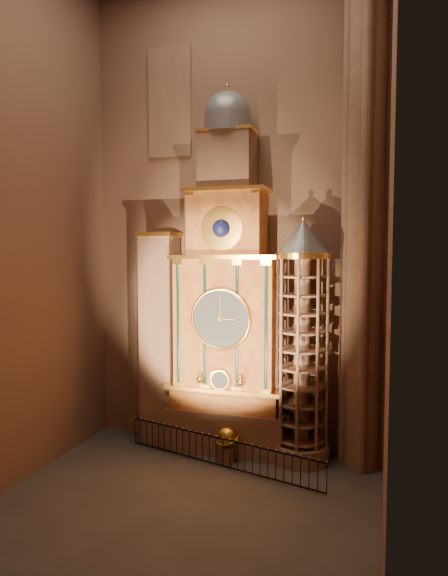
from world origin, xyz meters
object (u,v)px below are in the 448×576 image
(astronomical_clock, at_px, (227,308))
(iron_railing, at_px, (220,452))
(stair_turret, at_px, (302,343))
(portrait_tower, at_px, (160,337))
(celestial_globe, at_px, (227,441))

(astronomical_clock, height_order, iron_railing, astronomical_clock)
(astronomical_clock, xyz_separation_m, stair_turret, (3.50, -0.26, -1.41))
(astronomical_clock, bearing_deg, portrait_tower, 179.71)
(stair_turret, relative_size, celestial_globe, 6.95)
(stair_turret, xyz_separation_m, iron_railing, (-3.23, -1.75, -4.59))
(iron_railing, bearing_deg, celestial_globe, 78.09)
(portrait_tower, xyz_separation_m, stair_turret, (6.90, -0.28, 0.12))
(celestial_globe, bearing_deg, astronomical_clock, 106.73)
(astronomical_clock, distance_m, stair_turret, 3.78)
(astronomical_clock, distance_m, celestial_globe, 5.92)
(portrait_tower, xyz_separation_m, iron_railing, (3.67, -2.03, -4.47))
(iron_railing, bearing_deg, astronomical_clock, 97.68)
(iron_railing, bearing_deg, stair_turret, 28.50)
(celestial_globe, bearing_deg, portrait_tower, 160.08)
(astronomical_clock, height_order, stair_turret, astronomical_clock)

